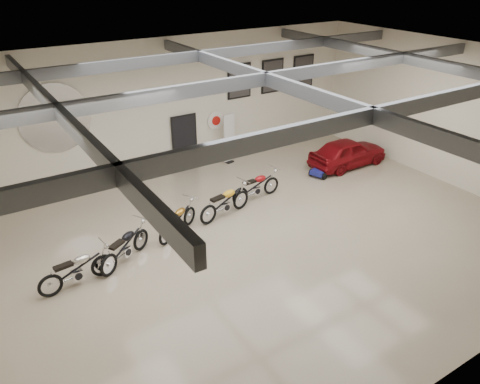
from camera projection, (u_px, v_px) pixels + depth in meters
floor at (262, 241)px, 13.68m from camera, size 16.00×12.00×0.01m
ceiling at (266, 69)px, 11.42m from camera, size 16.00×12.00×0.01m
back_wall at (169, 108)px, 17.06m from camera, size 16.00×0.02×5.00m
right_wall at (450, 114)px, 16.39m from camera, size 0.02×12.00×5.00m
ceiling_beams at (266, 79)px, 11.53m from camera, size 15.80×11.80×0.32m
door at (184, 143)px, 17.92m from camera, size 0.92×0.08×2.10m
logo_plaque at (55, 119)px, 14.97m from camera, size 2.30×0.06×1.16m
poster_left at (239, 81)px, 18.20m from camera, size 1.05×0.08×1.35m
poster_mid at (272, 76)px, 18.97m from camera, size 1.05×0.08×1.35m
poster_right at (303, 71)px, 19.74m from camera, size 1.05×0.08×1.35m
oil_sign at (216, 120)px, 18.30m from camera, size 0.72×0.10×0.72m
banner_stand at (229, 139)px, 18.45m from camera, size 0.57×0.31×1.97m
motorcycle_silver at (76, 269)px, 11.63m from camera, size 1.97×0.80×1.00m
motorcycle_black at (125, 246)px, 12.55m from camera, size 1.96×1.51×1.00m
motorcycle_gold at (177, 220)px, 13.84m from camera, size 1.84×1.40×0.94m
motorcycle_yellow at (225, 202)px, 14.77m from camera, size 2.08×1.01×1.04m
motorcycle_red at (256, 186)px, 15.83m from camera, size 1.97×0.73×1.00m
go_kart at (325, 167)px, 17.85m from camera, size 1.60×1.11×0.53m
vintage_car at (348, 152)px, 18.35m from camera, size 1.34×3.31×1.13m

